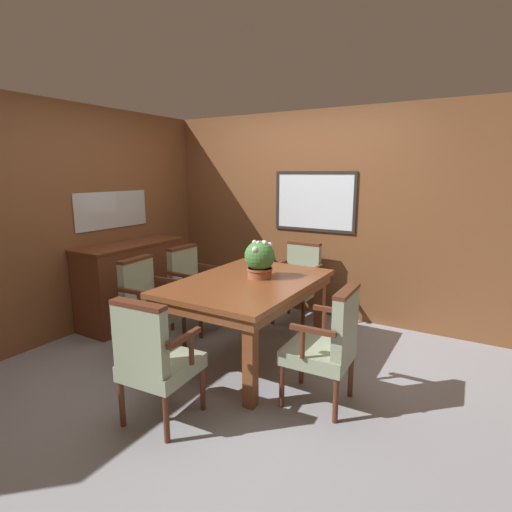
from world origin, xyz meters
The scene contains 11 objects.
ground_plane centered at (0.00, 0.00, 0.00)m, with size 14.00×14.00×0.00m, color #93969E.
wall_back centered at (0.00, 1.61, 1.23)m, with size 7.20×0.08×2.45m.
wall_left centered at (-1.84, 0.00, 1.23)m, with size 0.08×7.20×2.45m.
dining_table centered at (0.14, 0.08, 0.67)m, with size 1.10×1.58×0.76m.
chair_left_far centered at (-0.81, 0.42, 0.50)m, with size 0.49×0.51×0.93m.
chair_head_near centered at (0.13, -1.11, 0.50)m, with size 0.52×0.51×0.93m.
chair_head_far centered at (0.13, 1.24, 0.50)m, with size 0.51×0.49×0.93m.
chair_right_near centered at (1.06, -0.28, 0.50)m, with size 0.49×0.51×0.93m.
chair_left_near centered at (-0.79, -0.27, 0.50)m, with size 0.51×0.53×0.93m.
potted_plant centered at (0.19, 0.22, 0.95)m, with size 0.28×0.28×0.36m.
sideboard_cabinet centered at (-1.56, 0.23, 0.47)m, with size 0.51×1.28×0.94m.
Camera 1 is at (2.01, -2.92, 1.73)m, focal length 28.00 mm.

